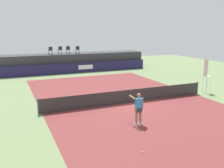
# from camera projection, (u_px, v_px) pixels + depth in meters

# --- Properties ---
(ground_plane) EXTENTS (48.00, 48.00, 0.00)m
(ground_plane) POSITION_uv_depth(u_px,v_px,m) (112.00, 93.00, 20.40)
(ground_plane) COLOR #6B7F51
(court_inner) EXTENTS (12.00, 22.00, 0.00)m
(court_inner) POSITION_uv_depth(u_px,v_px,m) (128.00, 103.00, 17.71)
(court_inner) COLOR maroon
(court_inner) RESTS_ON ground
(sponsor_wall) EXTENTS (18.00, 0.22, 1.20)m
(sponsor_wall) POSITION_uv_depth(u_px,v_px,m) (77.00, 68.00, 29.69)
(sponsor_wall) COLOR #231E4C
(sponsor_wall) RESTS_ON ground
(spectator_platform) EXTENTS (18.00, 2.80, 2.20)m
(spectator_platform) POSITION_uv_depth(u_px,v_px,m) (73.00, 62.00, 31.19)
(spectator_platform) COLOR #38383D
(spectator_platform) RESTS_ON ground
(spectator_chair_far_left) EXTENTS (0.46, 0.46, 0.89)m
(spectator_chair_far_left) POSITION_uv_depth(u_px,v_px,m) (50.00, 50.00, 29.51)
(spectator_chair_far_left) COLOR #1E232D
(spectator_chair_far_left) RESTS_ON spectator_platform
(spectator_chair_left) EXTENTS (0.46, 0.46, 0.89)m
(spectator_chair_left) POSITION_uv_depth(u_px,v_px,m) (60.00, 50.00, 30.24)
(spectator_chair_left) COLOR #1E232D
(spectator_chair_left) RESTS_ON spectator_platform
(spectator_chair_center) EXTENTS (0.46, 0.46, 0.89)m
(spectator_chair_center) POSITION_uv_depth(u_px,v_px,m) (68.00, 49.00, 30.69)
(spectator_chair_center) COLOR #1E232D
(spectator_chair_center) RESTS_ON spectator_platform
(spectator_chair_right) EXTENTS (0.45, 0.45, 0.89)m
(spectator_chair_right) POSITION_uv_depth(u_px,v_px,m) (77.00, 49.00, 30.72)
(spectator_chair_right) COLOR #1E232D
(spectator_chair_right) RESTS_ON spectator_platform
(umpire_chair) EXTENTS (0.46, 0.46, 2.76)m
(umpire_chair) POSITION_uv_depth(u_px,v_px,m) (206.00, 74.00, 20.10)
(umpire_chair) COLOR white
(umpire_chair) RESTS_ON ground
(tennis_net) EXTENTS (12.40, 0.02, 0.95)m
(tennis_net) POSITION_uv_depth(u_px,v_px,m) (129.00, 96.00, 17.61)
(tennis_net) COLOR #2D2D2D
(tennis_net) RESTS_ON ground
(net_post_near) EXTENTS (0.10, 0.10, 1.00)m
(net_post_near) POSITION_uv_depth(u_px,v_px,m) (38.00, 107.00, 15.21)
(net_post_near) COLOR #4C4C51
(net_post_near) RESTS_ON ground
(net_post_far) EXTENTS (0.10, 0.10, 1.00)m
(net_post_far) POSITION_uv_depth(u_px,v_px,m) (197.00, 88.00, 20.00)
(net_post_far) COLOR #4C4C51
(net_post_far) RESTS_ON ground
(tennis_player) EXTENTS (0.71, 1.12, 1.77)m
(tennis_player) POSITION_uv_depth(u_px,v_px,m) (138.00, 108.00, 13.51)
(tennis_player) COLOR white
(tennis_player) RESTS_ON court_inner
(tennis_ball) EXTENTS (0.07, 0.07, 0.07)m
(tennis_ball) POSITION_uv_depth(u_px,v_px,m) (143.00, 152.00, 10.51)
(tennis_ball) COLOR #D8EA33
(tennis_ball) RESTS_ON court_inner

